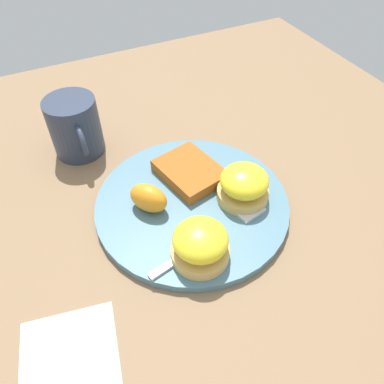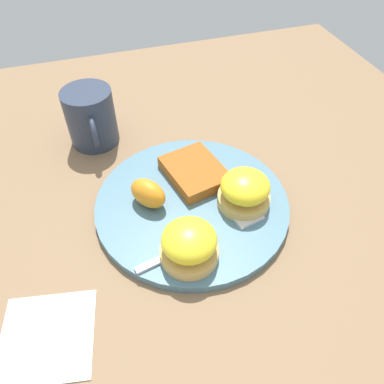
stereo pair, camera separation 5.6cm
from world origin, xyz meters
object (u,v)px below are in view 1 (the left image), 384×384
object	(u,v)px
orange_wedge	(149,198)
cup	(75,127)
sandwich_benedict_left	(200,244)
fork	(217,234)
sandwich_benedict_right	(244,185)
hashbrown_patty	(190,171)

from	to	relation	value
orange_wedge	cup	world-z (taller)	cup
sandwich_benedict_left	fork	world-z (taller)	sandwich_benedict_left
sandwich_benedict_left	sandwich_benedict_right	world-z (taller)	same
sandwich_benedict_left	sandwich_benedict_right	xyz separation A→B (m)	(-0.07, 0.11, 0.00)
cup	fork	bearing A→B (deg)	23.63
sandwich_benedict_right	cup	size ratio (longest dim) A/B	0.66
hashbrown_patty	orange_wedge	xyz separation A→B (m)	(0.04, -0.08, 0.01)
sandwich_benedict_left	fork	xyz separation A→B (m)	(-0.02, 0.04, -0.02)
cup	hashbrown_patty	bearing A→B (deg)	41.55
sandwich_benedict_left	sandwich_benedict_right	size ratio (longest dim) A/B	1.00
fork	sandwich_benedict_left	bearing A→B (deg)	-61.13
fork	cup	xyz separation A→B (m)	(-0.29, -0.13, 0.04)
sandwich_benedict_right	orange_wedge	distance (m)	0.14
sandwich_benedict_left	orange_wedge	world-z (taller)	sandwich_benedict_left
sandwich_benedict_left	fork	size ratio (longest dim) A/B	0.40
sandwich_benedict_right	fork	size ratio (longest dim) A/B	0.40
sandwich_benedict_left	hashbrown_patty	distance (m)	0.16
sandwich_benedict_right	cup	distance (m)	0.31
sandwich_benedict_left	hashbrown_patty	xyz separation A→B (m)	(-0.15, 0.05, -0.02)
hashbrown_patty	sandwich_benedict_right	bearing A→B (deg)	33.58
sandwich_benedict_left	hashbrown_patty	bearing A→B (deg)	159.46
fork	hashbrown_patty	bearing A→B (deg)	172.26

